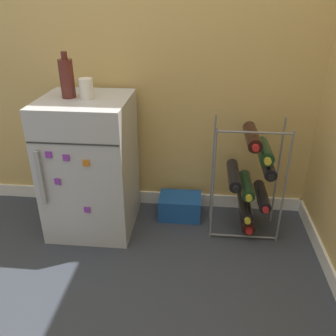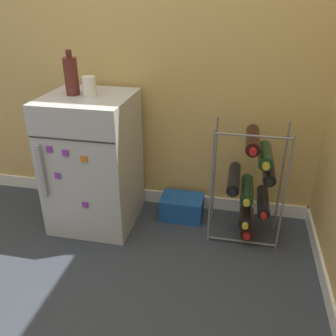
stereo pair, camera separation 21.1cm
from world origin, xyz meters
name	(u,v)px [view 2 (the right image)]	position (x,y,z in m)	size (l,w,h in m)	color
ground_plane	(136,257)	(0.00, 0.00, 0.00)	(14.00, 14.00, 0.00)	#333842
wall_back	(159,14)	(0.00, 0.64, 1.24)	(7.01, 0.07, 2.50)	tan
mini_fridge	(94,162)	(-0.35, 0.33, 0.41)	(0.50, 0.52, 0.83)	#B7BABF
wine_rack	(252,184)	(0.61, 0.35, 0.36)	(0.41, 0.33, 0.71)	slate
soda_box	(182,207)	(0.18, 0.46, 0.07)	(0.27, 0.19, 0.15)	#194C9E
fridge_top_cup	(89,86)	(-0.33, 0.32, 0.88)	(0.08, 0.08, 0.11)	silver
fridge_top_bottle	(71,76)	(-0.44, 0.33, 0.93)	(0.08, 0.08, 0.25)	#56231E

